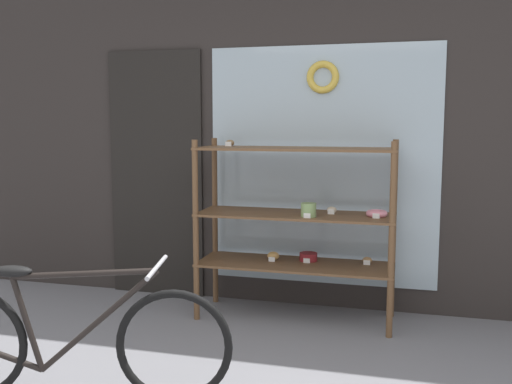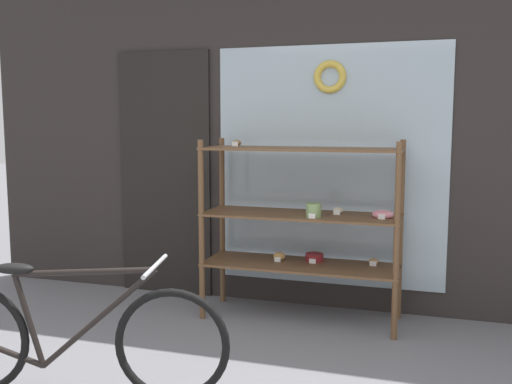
% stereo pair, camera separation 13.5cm
% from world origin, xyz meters
% --- Properties ---
extents(storefront_facade, '(5.85, 0.13, 3.21)m').
position_xyz_m(storefront_facade, '(-0.03, 2.50, 1.57)').
color(storefront_facade, '#2D2826').
rests_on(storefront_facade, ground_plane).
extents(display_case, '(1.48, 0.49, 1.37)m').
position_xyz_m(display_case, '(0.07, 2.12, 0.80)').
color(display_case, brown).
rests_on(display_case, ground_plane).
extents(bicycle, '(1.70, 0.54, 0.76)m').
position_xyz_m(bicycle, '(-0.86, 0.51, 0.34)').
color(bicycle, black).
rests_on(bicycle, ground_plane).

